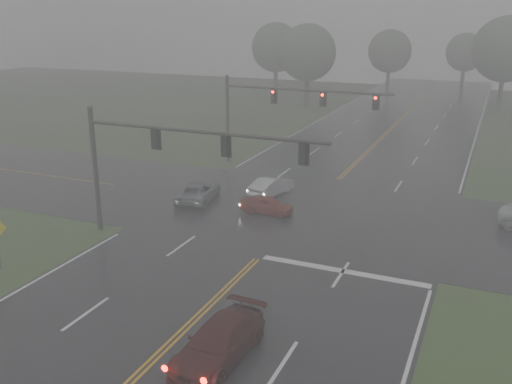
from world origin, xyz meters
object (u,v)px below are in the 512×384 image
at_px(sedan_red, 267,214).
at_px(signal_gantry_far, 276,105).
at_px(sedan_maroon, 219,359).
at_px(signal_gantry_near, 159,152).
at_px(sedan_silver, 271,195).
at_px(car_grey, 199,200).

distance_m(sedan_red, signal_gantry_far, 12.62).
bearing_deg(sedan_maroon, signal_gantry_near, 134.73).
height_order(sedan_silver, signal_gantry_far, signal_gantry_far).
xyz_separation_m(sedan_maroon, car_grey, (-9.67, 16.04, 0.00)).
bearing_deg(signal_gantry_near, signal_gantry_far, 90.15).
xyz_separation_m(signal_gantry_near, signal_gantry_far, (-0.05, 17.28, 0.01)).
bearing_deg(sedan_silver, sedan_red, 120.99).
height_order(sedan_maroon, signal_gantry_far, signal_gantry_far).
bearing_deg(signal_gantry_far, signal_gantry_near, -89.85).
xyz_separation_m(sedan_red, sedan_silver, (-1.17, 3.68, 0.00)).
bearing_deg(signal_gantry_near, sedan_red, 60.04).
xyz_separation_m(sedan_red, car_grey, (-5.29, 0.62, 0.00)).
bearing_deg(sedan_silver, signal_gantry_near, 89.30).
relative_size(sedan_maroon, sedan_red, 1.43).
distance_m(sedan_silver, signal_gantry_near, 11.57).
xyz_separation_m(sedan_maroon, sedan_red, (-4.38, 15.42, 0.00)).
distance_m(sedan_silver, car_grey, 5.13).
relative_size(sedan_silver, signal_gantry_near, 0.28).
bearing_deg(signal_gantry_near, sedan_maroon, -48.27).
bearing_deg(sedan_silver, signal_gantry_far, -57.25).
distance_m(sedan_maroon, signal_gantry_near, 13.16).
relative_size(car_grey, signal_gantry_near, 0.33).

